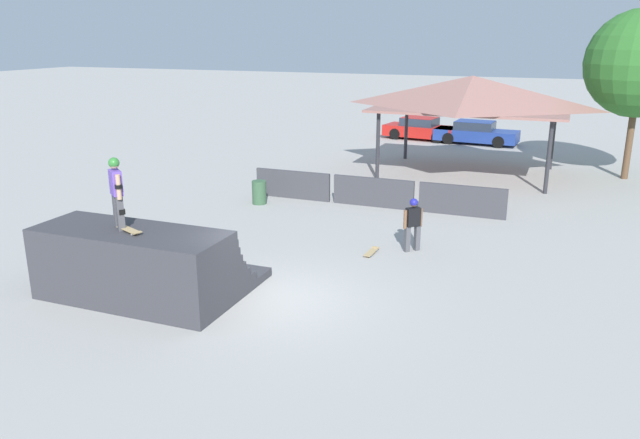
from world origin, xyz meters
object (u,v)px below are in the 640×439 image
(trash_bin, at_px, (259,192))
(parked_car_red, at_px, (421,129))
(skater_on_deck, at_px, (116,188))
(skateboard_on_deck, at_px, (130,230))
(skateboard_on_ground, at_px, (372,251))
(parked_car_blue, at_px, (476,133))
(tree_beside_pavilion, at_px, (640,64))
(bystander_walking, at_px, (413,220))

(trash_bin, relative_size, parked_car_red, 0.19)
(skater_on_deck, height_order, skateboard_on_deck, skater_on_deck)
(skateboard_on_ground, xyz_separation_m, trash_bin, (-5.38, 3.62, 0.37))
(skater_on_deck, relative_size, skateboard_on_deck, 2.01)
(skateboard_on_deck, relative_size, parked_car_blue, 0.18)
(skateboard_on_ground, bearing_deg, skater_on_deck, 140.75)
(skateboard_on_deck, relative_size, tree_beside_pavilion, 0.12)
(skateboard_on_ground, xyz_separation_m, parked_car_red, (-3.15, 19.93, 0.54))
(skateboard_on_deck, xyz_separation_m, parked_car_red, (0.92, 25.14, -1.16))
(tree_beside_pavilion, bearing_deg, bystander_walking, -116.89)
(bystander_walking, xyz_separation_m, skateboard_on_ground, (-1.00, -0.64, -0.85))
(parked_car_red, bearing_deg, skateboard_on_deck, -83.41)
(skateboard_on_deck, bearing_deg, skater_on_deck, -179.32)
(trash_bin, bearing_deg, skater_on_deck, -84.08)
(tree_beside_pavilion, height_order, trash_bin, tree_beside_pavilion)
(tree_beside_pavilion, height_order, parked_car_blue, tree_beside_pavilion)
(skateboard_on_ground, relative_size, parked_car_blue, 0.18)
(skater_on_deck, distance_m, bystander_walking, 8.08)
(skateboard_on_ground, relative_size, tree_beside_pavilion, 0.12)
(skateboard_on_deck, distance_m, parked_car_blue, 25.10)
(bystander_walking, bearing_deg, tree_beside_pavilion, -160.96)
(parked_car_red, bearing_deg, bystander_walking, -69.18)
(tree_beside_pavilion, bearing_deg, skateboard_on_deck, -121.90)
(skateboard_on_ground, xyz_separation_m, parked_car_blue, (0.08, 19.52, 0.54))
(parked_car_red, bearing_deg, parked_car_blue, 1.36)
(skater_on_deck, bearing_deg, parked_car_red, 126.00)
(skater_on_deck, relative_size, tree_beside_pavilion, 0.24)
(trash_bin, xyz_separation_m, parked_car_blue, (5.46, 15.89, 0.18))
(bystander_walking, bearing_deg, parked_car_blue, -131.28)
(bystander_walking, xyz_separation_m, parked_car_red, (-4.14, 19.29, -0.31))
(skateboard_on_ground, distance_m, parked_car_blue, 19.52)
(skateboard_on_ground, height_order, tree_beside_pavilion, tree_beside_pavilion)
(bystander_walking, relative_size, tree_beside_pavilion, 0.22)
(skater_on_deck, xyz_separation_m, parked_car_red, (1.34, 24.97, -2.04))
(tree_beside_pavilion, bearing_deg, skater_on_deck, -123.08)
(parked_car_red, distance_m, parked_car_blue, 3.25)
(skater_on_deck, height_order, bystander_walking, skater_on_deck)
(tree_beside_pavilion, relative_size, parked_car_red, 1.58)
(bystander_walking, bearing_deg, skater_on_deck, 1.95)
(skater_on_deck, height_order, parked_car_red, skater_on_deck)
(bystander_walking, height_order, parked_car_red, bystander_walking)
(tree_beside_pavilion, bearing_deg, trash_bin, -143.45)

